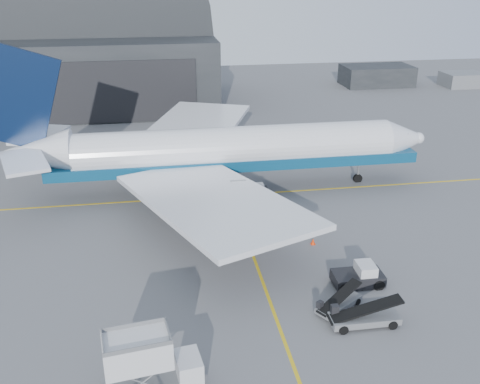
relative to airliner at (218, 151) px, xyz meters
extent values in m
plane|color=#565659|center=(1.17, -21.49, -4.66)|extent=(200.00, 200.00, 0.00)
cube|color=gold|center=(1.17, -1.49, -4.65)|extent=(80.00, 0.25, 0.02)
cube|color=gold|center=(1.17, -23.49, -4.65)|extent=(0.25, 40.00, 0.02)
cube|color=black|center=(-20.83, 43.51, 1.34)|extent=(50.00, 28.00, 12.00)
cube|color=black|center=(-20.83, 29.41, 0.34)|extent=(42.00, 0.40, 9.50)
cube|color=black|center=(39.17, 50.51, -4.66)|extent=(14.00, 8.00, 4.00)
cube|color=slate|center=(56.17, 46.51, -4.66)|extent=(8.00, 6.00, 2.80)
cylinder|color=white|center=(1.94, 0.00, 0.27)|extent=(34.18, 4.56, 4.56)
cone|color=white|center=(21.12, 0.00, 0.27)|extent=(4.18, 4.56, 4.56)
sphere|color=white|center=(23.02, 0.00, 0.27)|extent=(1.33, 1.33, 1.33)
cone|color=white|center=(-18.47, 0.00, 0.84)|extent=(6.65, 4.56, 4.56)
cube|color=black|center=(19.98, 0.00, 0.84)|extent=(2.47, 2.09, 0.66)
cube|color=navy|center=(1.94, 0.00, -1.20)|extent=(39.88, 4.60, 1.14)
cube|color=white|center=(-1.85, -11.39, -0.68)|extent=(17.51, 23.28, 1.39)
cube|color=white|center=(-1.85, 11.39, -0.68)|extent=(17.51, 23.28, 1.39)
cube|color=white|center=(-18.94, -4.27, 1.41)|extent=(5.81, 7.95, 0.33)
cube|color=white|center=(-18.94, 4.27, 1.41)|extent=(5.81, 7.95, 0.33)
cube|color=black|center=(-19.42, 0.00, 6.44)|extent=(8.80, 0.47, 10.94)
cylinder|color=gray|center=(0.99, -7.60, -2.20)|extent=(4.94, 2.56, 2.56)
cylinder|color=gray|center=(0.99, 7.60, -2.20)|extent=(4.94, 2.56, 2.56)
cylinder|color=#A5A5AA|center=(16.18, 0.00, -3.34)|extent=(0.27, 0.27, 2.66)
cylinder|color=black|center=(16.18, 0.00, -4.24)|extent=(1.04, 0.33, 1.04)
cylinder|color=black|center=(0.04, -3.04, -4.14)|extent=(1.23, 0.43, 1.23)
cylinder|color=black|center=(0.04, 3.04, -4.14)|extent=(1.23, 0.43, 1.23)
cube|color=silver|center=(-5.39, -29.15, -3.45)|extent=(1.71, 2.25, 1.44)
cube|color=black|center=(-4.72, -29.05, -3.22)|extent=(0.30, 1.71, 0.81)
cube|color=silver|center=(-8.25, -29.54, -1.60)|extent=(4.06, 2.75, 1.81)
cylinder|color=black|center=(-5.78, -28.24, -4.30)|extent=(0.75, 0.37, 0.72)
cylinder|color=black|center=(-9.90, -28.81, -4.30)|extent=(0.75, 0.37, 0.72)
cube|color=black|center=(8.47, -20.45, -4.13)|extent=(3.94, 2.21, 0.88)
cube|color=silver|center=(9.05, -20.46, -3.35)|extent=(1.39, 1.78, 0.88)
cylinder|color=black|center=(9.82, -21.45, -4.27)|extent=(0.88, 0.35, 0.88)
cylinder|color=black|center=(9.85, -19.49, -4.27)|extent=(0.88, 0.35, 0.88)
cylinder|color=black|center=(7.08, -21.41, -4.27)|extent=(0.88, 0.35, 0.88)
cylinder|color=black|center=(7.11, -19.45, -4.27)|extent=(0.88, 0.35, 0.88)
cube|color=slate|center=(5.94, -23.36, -4.27)|extent=(3.99, 3.22, 0.40)
cube|color=black|center=(5.94, -23.36, -3.65)|extent=(3.97, 2.99, 1.13)
cube|color=black|center=(4.34, -23.82, -3.82)|extent=(0.56, 0.54, 0.53)
cylinder|color=black|center=(7.47, -23.12, -4.40)|extent=(0.57, 0.47, 0.53)
cylinder|color=black|center=(6.80, -22.08, -4.40)|extent=(0.57, 0.47, 0.53)
cylinder|color=black|center=(5.09, -24.65, -4.40)|extent=(0.57, 0.47, 0.53)
cylinder|color=black|center=(4.42, -23.61, -4.40)|extent=(0.57, 0.47, 0.53)
cube|color=slate|center=(7.08, -25.43, -4.17)|extent=(4.86, 1.69, 0.50)
cube|color=black|center=(7.08, -25.43, -3.40)|extent=(5.18, 1.14, 1.41)
cube|color=black|center=(5.10, -24.81, -3.62)|extent=(0.55, 0.45, 0.66)
cylinder|color=black|center=(8.84, -26.21, -4.33)|extent=(0.66, 0.28, 0.66)
cylinder|color=black|center=(8.85, -24.67, -4.33)|extent=(0.66, 0.28, 0.66)
cylinder|color=black|center=(5.31, -26.19, -4.33)|extent=(0.66, 0.28, 0.66)
cylinder|color=black|center=(5.32, -24.64, -4.33)|extent=(0.66, 0.28, 0.66)
cube|color=#EB3407|center=(6.86, -13.62, -4.65)|extent=(0.40, 0.40, 0.03)
cone|color=#EB3407|center=(6.86, -13.62, -4.37)|extent=(0.40, 0.40, 0.58)
camera|label=1|loc=(-6.37, -54.35, 18.57)|focal=40.00mm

